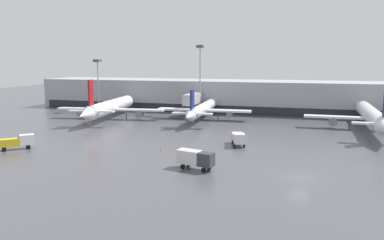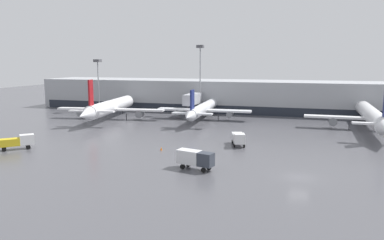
# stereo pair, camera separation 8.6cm
# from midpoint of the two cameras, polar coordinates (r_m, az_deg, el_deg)

# --- Properties ---
(ground_plane) EXTENTS (320.00, 320.00, 0.00)m
(ground_plane) POSITION_cam_midpoint_polar(r_m,az_deg,el_deg) (50.20, 16.00, -8.39)
(ground_plane) COLOR #4C4C51
(terminal_building) EXTENTS (160.00, 26.65, 9.00)m
(terminal_building) POSITION_cam_midpoint_polar(r_m,az_deg,el_deg) (110.42, 16.43, 3.31)
(terminal_building) COLOR #9EA0A5
(terminal_building) RESTS_ON ground_plane
(parked_jet_0) EXTENTS (27.95, 34.75, 10.60)m
(parked_jet_0) POSITION_cam_midpoint_polar(r_m,az_deg,el_deg) (97.45, -12.40, 1.95)
(parked_jet_0) COLOR white
(parked_jet_0) RESTS_ON ground_plane
(parked_jet_1) EXTENTS (23.88, 34.99, 8.47)m
(parked_jet_1) POSITION_cam_midpoint_polar(r_m,az_deg,el_deg) (94.30, 1.77, 1.79)
(parked_jet_1) COLOR silver
(parked_jet_1) RESTS_ON ground_plane
(parked_jet_2) EXTENTS (27.71, 40.08, 10.14)m
(parked_jet_2) POSITION_cam_midpoint_polar(r_m,az_deg,el_deg) (88.47, 25.67, 0.60)
(parked_jet_2) COLOR white
(parked_jet_2) RESTS_ON ground_plane
(service_truck_0) EXTENTS (5.50, 2.89, 2.60)m
(service_truck_0) POSITION_cam_midpoint_polar(r_m,az_deg,el_deg) (51.24, 0.44, -5.82)
(service_truck_0) COLOR silver
(service_truck_0) RESTS_ON ground_plane
(service_truck_1) EXTENTS (5.32, 5.18, 2.41)m
(service_truck_1) POSITION_cam_midpoint_polar(r_m,az_deg,el_deg) (69.22, -25.21, -2.97)
(service_truck_1) COLOR gold
(service_truck_1) RESTS_ON ground_plane
(service_truck_2) EXTENTS (3.18, 5.51, 2.39)m
(service_truck_2) POSITION_cam_midpoint_polar(r_m,az_deg,el_deg) (66.11, 7.05, -2.70)
(service_truck_2) COLOR silver
(service_truck_2) RESTS_ON ground_plane
(traffic_cone_0) EXTENTS (0.37, 0.37, 0.57)m
(traffic_cone_0) POSITION_cam_midpoint_polar(r_m,az_deg,el_deg) (62.54, -4.74, -4.37)
(traffic_cone_0) COLOR orange
(traffic_cone_0) RESTS_ON ground_plane
(apron_light_mast_0) EXTENTS (1.80, 1.80, 15.19)m
(apron_light_mast_0) POSITION_cam_midpoint_polar(r_m,az_deg,el_deg) (112.74, -14.20, 7.46)
(apron_light_mast_0) COLOR gray
(apron_light_mast_0) RESTS_ON ground_plane
(apron_light_mast_1) EXTENTS (1.80, 1.80, 19.00)m
(apron_light_mast_1) POSITION_cam_midpoint_polar(r_m,az_deg,el_deg) (103.40, 1.22, 9.10)
(apron_light_mast_1) COLOR gray
(apron_light_mast_1) RESTS_ON ground_plane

